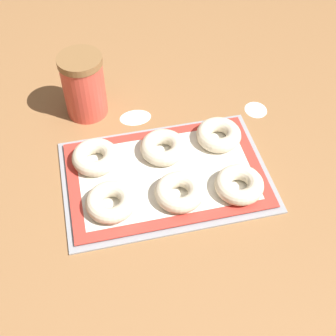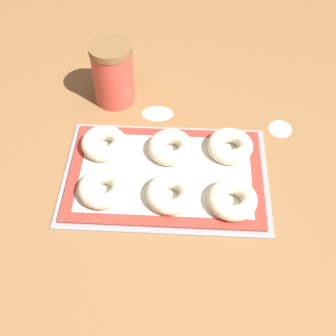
{
  "view_description": "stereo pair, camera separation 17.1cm",
  "coord_description": "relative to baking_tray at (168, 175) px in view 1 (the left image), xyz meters",
  "views": [
    {
      "loc": [
        -0.13,
        -0.62,
        0.75
      ],
      "look_at": [
        0.0,
        -0.01,
        0.03
      ],
      "focal_mm": 50.0,
      "sensor_mm": 36.0,
      "label": 1
    },
    {
      "loc": [
        0.04,
        -0.63,
        0.75
      ],
      "look_at": [
        0.0,
        -0.01,
        0.03
      ],
      "focal_mm": 50.0,
      "sensor_mm": 36.0,
      "label": 2
    }
  ],
  "objects": [
    {
      "name": "ground_plane",
      "position": [
        -0.0,
        0.01,
        -0.0
      ],
      "size": [
        2.8,
        2.8,
        0.0
      ],
      "primitive_type": "plane",
      "color": "olive"
    },
    {
      "name": "baking_tray",
      "position": [
        0.0,
        0.0,
        0.0
      ],
      "size": [
        0.42,
        0.28,
        0.01
      ],
      "color": "#93969B",
      "rests_on": "ground_plane"
    },
    {
      "name": "baking_mat",
      "position": [
        0.0,
        0.0,
        0.01
      ],
      "size": [
        0.4,
        0.26,
        0.0
      ],
      "color": "red",
      "rests_on": "baking_tray"
    },
    {
      "name": "bagel_front_left",
      "position": [
        -0.13,
        -0.06,
        0.02
      ],
      "size": [
        0.1,
        0.1,
        0.03
      ],
      "color": "beige",
      "rests_on": "baking_mat"
    },
    {
      "name": "bagel_front_center",
      "position": [
        0.01,
        -0.07,
        0.02
      ],
      "size": [
        0.1,
        0.1,
        0.03
      ],
      "color": "beige",
      "rests_on": "baking_mat"
    },
    {
      "name": "bagel_front_right",
      "position": [
        0.13,
        -0.07,
        0.02
      ],
      "size": [
        0.1,
        0.1,
        0.03
      ],
      "color": "beige",
      "rests_on": "baking_mat"
    },
    {
      "name": "bagel_back_left",
      "position": [
        -0.14,
        0.06,
        0.02
      ],
      "size": [
        0.1,
        0.1,
        0.03
      ],
      "color": "beige",
      "rests_on": "baking_mat"
    },
    {
      "name": "bagel_back_center",
      "position": [
        0.0,
        0.06,
        0.02
      ],
      "size": [
        0.1,
        0.1,
        0.03
      ],
      "color": "beige",
      "rests_on": "baking_mat"
    },
    {
      "name": "bagel_back_right",
      "position": [
        0.13,
        0.07,
        0.02
      ],
      "size": [
        0.1,
        0.1,
        0.03
      ],
      "color": "beige",
      "rests_on": "baking_mat"
    },
    {
      "name": "flour_canister",
      "position": [
        -0.14,
        0.24,
        0.07
      ],
      "size": [
        0.1,
        0.1,
        0.15
      ],
      "color": "#DB4C3D",
      "rests_on": "ground_plane"
    },
    {
      "name": "flour_patch_near",
      "position": [
        0.25,
        0.15,
        -0.0
      ],
      "size": [
        0.05,
        0.06,
        0.0
      ],
      "color": "white",
      "rests_on": "ground_plane"
    },
    {
      "name": "flour_patch_far",
      "position": [
        -0.03,
        0.19,
        -0.0
      ],
      "size": [
        0.07,
        0.05,
        0.0
      ],
      "color": "white",
      "rests_on": "ground_plane"
    }
  ]
}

